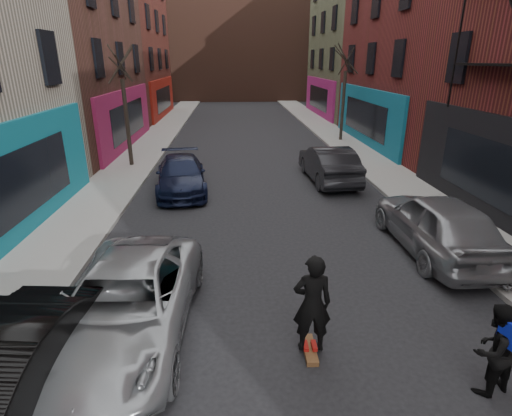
{
  "coord_description": "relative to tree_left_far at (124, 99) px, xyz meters",
  "views": [
    {
      "loc": [
        -1.1,
        -2.2,
        5.15
      ],
      "look_at": [
        -0.51,
        7.3,
        1.6
      ],
      "focal_mm": 28.0,
      "sensor_mm": 36.0,
      "label": 1
    }
  ],
  "objects": [
    {
      "name": "building_far",
      "position": [
        6.2,
        38.0,
        3.62
      ],
      "size": [
        40.0,
        10.0,
        14.0
      ],
      "primitive_type": "cube",
      "color": "#47281E",
      "rests_on": "ground"
    },
    {
      "name": "tree_right_far",
      "position": [
        12.4,
        6.0,
        0.15
      ],
      "size": [
        2.0,
        2.0,
        6.8
      ],
      "primitive_type": null,
      "color": "black",
      "rests_on": "sidewalk_right"
    },
    {
      "name": "skateboarder",
      "position": [
        6.48,
        -14.21,
        -2.32
      ],
      "size": [
        0.71,
        0.48,
        1.91
      ],
      "primitive_type": "imported",
      "rotation": [
        0.0,
        0.0,
        3.11
      ],
      "color": "black",
      "rests_on": "skateboard"
    },
    {
      "name": "skateboard",
      "position": [
        6.48,
        -14.21,
        -3.33
      ],
      "size": [
        0.24,
        0.81,
        0.1
      ],
      "primitive_type": "cube",
      "rotation": [
        0.0,
        0.0,
        -0.03
      ],
      "color": "brown",
      "rests_on": "ground"
    },
    {
      "name": "sidewalk_left",
      "position": [
        -0.05,
        12.0,
        -3.31
      ],
      "size": [
        2.5,
        84.0,
        0.13
      ],
      "primitive_type": "cube",
      "color": "gray",
      "rests_on": "ground"
    },
    {
      "name": "pedestrian",
      "position": [
        9.2,
        -15.28,
        -2.56
      ],
      "size": [
        0.94,
        0.83,
        1.62
      ],
      "rotation": [
        0.0,
        0.0,
        3.45
      ],
      "color": "black",
      "rests_on": "ground"
    },
    {
      "name": "parked_left_end",
      "position": [
        3.0,
        -4.16,
        -2.69
      ],
      "size": [
        2.51,
        4.99,
        1.39
      ],
      "primitive_type": "imported",
      "rotation": [
        0.0,
        0.0,
        0.12
      ],
      "color": "black",
      "rests_on": "ground"
    },
    {
      "name": "sidewalk_right",
      "position": [
        12.45,
        12.0,
        -3.31
      ],
      "size": [
        2.5,
        84.0,
        0.13
      ],
      "primitive_type": "cube",
      "color": "gray",
      "rests_on": "ground"
    },
    {
      "name": "parked_left_far",
      "position": [
        3.0,
        -13.49,
        -2.64
      ],
      "size": [
        2.71,
        5.42,
        1.47
      ],
      "primitive_type": "imported",
      "rotation": [
        0.0,
        0.0,
        -0.05
      ],
      "color": "gray",
      "rests_on": "ground"
    },
    {
      "name": "parked_right_far",
      "position": [
        10.8,
        -10.25,
        -2.52
      ],
      "size": [
        2.06,
        5.06,
        1.72
      ],
      "primitive_type": "imported",
      "rotation": [
        0.0,
        0.0,
        3.15
      ],
      "color": "gray",
      "rests_on": "ground"
    },
    {
      "name": "tree_left_far",
      "position": [
        0.0,
        0.0,
        0.0
      ],
      "size": [
        2.0,
        2.0,
        6.5
      ],
      "primitive_type": null,
      "color": "black",
      "rests_on": "sidewalk_left"
    },
    {
      "name": "parked_right_end",
      "position": [
        9.4,
        -3.12,
        -2.58
      ],
      "size": [
        1.92,
        4.91,
        1.59
      ],
      "primitive_type": "imported",
      "rotation": [
        0.0,
        0.0,
        3.19
      ],
      "color": "black",
      "rests_on": "ground"
    }
  ]
}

